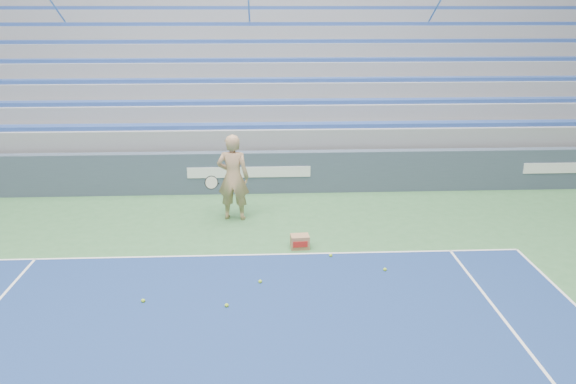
# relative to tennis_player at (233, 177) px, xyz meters

# --- Properties ---
(sponsor_barrier) EXTENTS (30.00, 0.32, 1.10)m
(sponsor_barrier) POSITION_rel_tennis_player_xyz_m (0.33, 1.93, -0.45)
(sponsor_barrier) COLOR #3A4759
(sponsor_barrier) RESTS_ON ground
(bleachers) EXTENTS (31.00, 9.15, 7.30)m
(bleachers) POSITION_rel_tennis_player_xyz_m (0.32, 7.65, 1.36)
(bleachers) COLOR gray
(bleachers) RESTS_ON ground
(tennis_player) EXTENTS (1.00, 0.90, 2.00)m
(tennis_player) POSITION_rel_tennis_player_xyz_m (0.00, 0.00, 0.00)
(tennis_player) COLOR tan
(tennis_player) RESTS_ON ground
(ball_box) EXTENTS (0.39, 0.32, 0.28)m
(ball_box) POSITION_rel_tennis_player_xyz_m (1.41, -1.75, -0.86)
(ball_box) COLOR #9B704B
(ball_box) RESTS_ON ground
(tennis_ball_0) EXTENTS (0.07, 0.07, 0.07)m
(tennis_ball_0) POSITION_rel_tennis_player_xyz_m (-1.35, -3.85, -0.97)
(tennis_ball_0) COLOR #A0D32B
(tennis_ball_0) RESTS_ON ground
(tennis_ball_1) EXTENTS (0.07, 0.07, 0.07)m
(tennis_ball_1) POSITION_rel_tennis_player_xyz_m (0.60, -3.26, -0.97)
(tennis_ball_1) COLOR #A0D32B
(tennis_ball_1) RESTS_ON ground
(tennis_ball_2) EXTENTS (0.07, 0.07, 0.07)m
(tennis_ball_2) POSITION_rel_tennis_player_xyz_m (0.05, -4.07, -0.97)
(tennis_ball_2) COLOR #A0D32B
(tennis_ball_2) RESTS_ON ground
(tennis_ball_3) EXTENTS (0.07, 0.07, 0.07)m
(tennis_ball_3) POSITION_rel_tennis_player_xyz_m (2.93, -2.89, -0.97)
(tennis_ball_3) COLOR #A0D32B
(tennis_ball_3) RESTS_ON ground
(tennis_ball_4) EXTENTS (0.07, 0.07, 0.07)m
(tennis_ball_4) POSITION_rel_tennis_player_xyz_m (1.99, -2.21, -0.97)
(tennis_ball_4) COLOR #A0D32B
(tennis_ball_4) RESTS_ON ground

